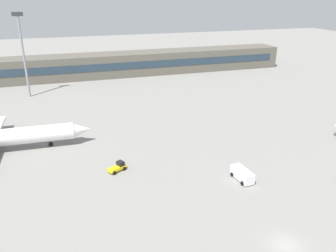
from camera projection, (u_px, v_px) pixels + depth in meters
ground_plane at (185, 135)px, 82.31m from camera, size 400.00×400.00×0.00m
terminal_building at (129, 64)px, 139.84m from camera, size 132.25×12.13×9.00m
baggage_tug_yellow at (118, 167)px, 66.02m from camera, size 3.88×3.06×1.75m
service_van_white at (242, 174)px, 62.76m from camera, size 2.65×5.34×2.08m
floodlight_tower_west at (23, 50)px, 106.79m from camera, size 3.20×0.80×26.54m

